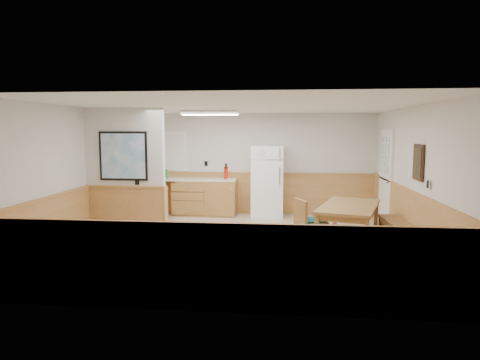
# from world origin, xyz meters

# --- Properties ---
(ground) EXTENTS (6.00, 6.00, 0.00)m
(ground) POSITION_xyz_m (0.00, 0.00, 0.00)
(ground) COLOR tan
(ground) RESTS_ON ground
(ceiling) EXTENTS (6.00, 6.00, 0.02)m
(ceiling) POSITION_xyz_m (0.00, 0.00, 2.50)
(ceiling) COLOR white
(ceiling) RESTS_ON back_wall
(back_wall) EXTENTS (6.00, 0.02, 2.50)m
(back_wall) POSITION_xyz_m (0.00, 3.00, 1.25)
(back_wall) COLOR silver
(back_wall) RESTS_ON ground
(right_wall) EXTENTS (0.02, 6.00, 2.50)m
(right_wall) POSITION_xyz_m (3.00, 0.00, 1.25)
(right_wall) COLOR silver
(right_wall) RESTS_ON ground
(left_wall) EXTENTS (0.02, 6.00, 2.50)m
(left_wall) POSITION_xyz_m (-3.00, 0.00, 1.25)
(left_wall) COLOR silver
(left_wall) RESTS_ON ground
(wainscot_back) EXTENTS (6.00, 0.04, 1.00)m
(wainscot_back) POSITION_xyz_m (0.00, 2.98, 0.50)
(wainscot_back) COLOR tan
(wainscot_back) RESTS_ON ground
(wainscot_right) EXTENTS (0.04, 6.00, 1.00)m
(wainscot_right) POSITION_xyz_m (2.98, 0.00, 0.50)
(wainscot_right) COLOR tan
(wainscot_right) RESTS_ON ground
(wainscot_left) EXTENTS (0.04, 6.00, 1.00)m
(wainscot_left) POSITION_xyz_m (-2.98, 0.00, 0.50)
(wainscot_left) COLOR tan
(wainscot_left) RESTS_ON ground
(partition_wall) EXTENTS (1.50, 0.20, 2.50)m
(partition_wall) POSITION_xyz_m (-2.25, 0.19, 1.23)
(partition_wall) COLOR silver
(partition_wall) RESTS_ON ground
(kitchen_counter) EXTENTS (2.20, 0.61, 1.00)m
(kitchen_counter) POSITION_xyz_m (-1.21, 2.68, 0.46)
(kitchen_counter) COLOR olive
(kitchen_counter) RESTS_ON ground
(exterior_door) EXTENTS (0.07, 1.02, 2.15)m
(exterior_door) POSITION_xyz_m (2.96, 1.90, 1.05)
(exterior_door) COLOR white
(exterior_door) RESTS_ON ground
(kitchen_window) EXTENTS (0.80, 0.04, 1.00)m
(kitchen_window) POSITION_xyz_m (-2.10, 2.98, 1.55)
(kitchen_window) COLOR white
(kitchen_window) RESTS_ON back_wall
(wall_painting) EXTENTS (0.04, 0.50, 0.60)m
(wall_painting) POSITION_xyz_m (2.97, -0.30, 1.55)
(wall_painting) COLOR #311D13
(wall_painting) RESTS_ON right_wall
(fluorescent_fixture) EXTENTS (1.20, 0.30, 0.09)m
(fluorescent_fixture) POSITION_xyz_m (-0.80, 1.30, 2.45)
(fluorescent_fixture) COLOR white
(fluorescent_fixture) RESTS_ON ceiling
(refrigerator) EXTENTS (0.78, 0.73, 1.72)m
(refrigerator) POSITION_xyz_m (0.35, 2.63, 0.86)
(refrigerator) COLOR white
(refrigerator) RESTS_ON ground
(dining_table) EXTENTS (1.40, 2.02, 0.75)m
(dining_table) POSITION_xyz_m (1.92, 0.06, 0.66)
(dining_table) COLOR #A8763D
(dining_table) RESTS_ON ground
(dining_bench) EXTENTS (0.41, 1.64, 0.45)m
(dining_bench) POSITION_xyz_m (2.80, 0.02, 0.34)
(dining_bench) COLOR #A8763D
(dining_bench) RESTS_ON ground
(dining_chair) EXTENTS (0.79, 0.67, 0.85)m
(dining_chair) POSITION_xyz_m (1.16, 0.01, 0.49)
(dining_chair) COLOR #A8763D
(dining_chair) RESTS_ON ground
(fire_extinguisher) EXTENTS (0.11, 0.11, 0.38)m
(fire_extinguisher) POSITION_xyz_m (-0.65, 2.70, 1.07)
(fire_extinguisher) COLOR red
(fire_extinguisher) RESTS_ON kitchen_counter
(soap_bottle) EXTENTS (0.08, 0.08, 0.22)m
(soap_bottle) POSITION_xyz_m (-2.15, 2.72, 1.01)
(soap_bottle) COLOR green
(soap_bottle) RESTS_ON kitchen_counter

